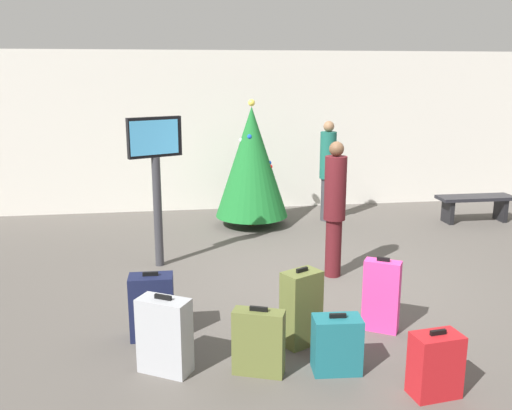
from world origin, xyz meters
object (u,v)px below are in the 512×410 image
object	(u,v)px
waiting_bench	(475,203)
traveller_1	(328,168)
flight_info_kiosk	(156,166)
traveller_0	(335,205)
holiday_tree	(252,162)
suitcase_3	(259,342)
suitcase_5	(152,307)
suitcase_6	(337,344)
suitcase_0	(381,296)
suitcase_1	(165,336)
suitcase_2	(301,308)
suitcase_4	(435,365)

from	to	relation	value
waiting_bench	traveller_1	size ratio (longest dim) A/B	0.76
flight_info_kiosk	traveller_0	distance (m)	2.47
holiday_tree	traveller_0	size ratio (longest dim) A/B	1.23
suitcase_3	suitcase_5	xyz separation A→B (m)	(-0.97, 0.87, 0.03)
suitcase_6	holiday_tree	bearing A→B (deg)	90.65
traveller_1	suitcase_0	distance (m)	4.58
holiday_tree	suitcase_1	distance (m)	5.17
waiting_bench	suitcase_2	size ratio (longest dim) A/B	1.72
traveller_0	suitcase_6	size ratio (longest dim) A/B	3.21
holiday_tree	traveller_0	bearing A→B (deg)	-75.15
suitcase_3	suitcase_4	distance (m)	1.52
flight_info_kiosk	suitcase_4	xyz separation A→B (m)	(2.36, -3.67, -1.15)
holiday_tree	waiting_bench	distance (m)	4.15
traveller_0	flight_info_kiosk	bearing A→B (deg)	161.67
suitcase_5	suitcase_2	bearing A→B (deg)	-13.70
traveller_0	waiting_bench	bearing A→B (deg)	34.97
suitcase_0	waiting_bench	bearing A→B (deg)	50.42
waiting_bench	suitcase_3	size ratio (longest dim) A/B	2.13
traveller_0	suitcase_6	bearing A→B (deg)	-105.32
suitcase_0	suitcase_1	size ratio (longest dim) A/B	1.09
waiting_bench	suitcase_5	xyz separation A→B (m)	(-5.68, -3.82, -0.02)
suitcase_1	suitcase_2	xyz separation A→B (m)	(1.34, 0.35, 0.03)
flight_info_kiosk	waiting_bench	xyz separation A→B (m)	(5.66, 1.58, -1.07)
suitcase_1	suitcase_0	bearing A→B (deg)	13.14
traveller_1	suitcase_0	world-z (taller)	traveller_1
holiday_tree	traveller_0	distance (m)	2.80
suitcase_4	suitcase_2	bearing A→B (deg)	130.29
suitcase_6	suitcase_3	bearing A→B (deg)	174.92
traveller_0	suitcase_4	distance (m)	2.99
waiting_bench	suitcase_0	bearing A→B (deg)	-129.58
waiting_bench	suitcase_0	size ratio (longest dim) A/B	1.71
waiting_bench	suitcase_6	bearing A→B (deg)	-130.16
flight_info_kiosk	traveller_0	size ratio (longest dim) A/B	1.15
waiting_bench	suitcase_0	distance (m)	5.19
suitcase_6	suitcase_2	bearing A→B (deg)	109.42
traveller_0	suitcase_2	xyz separation A→B (m)	(-0.86, -1.84, -0.59)
suitcase_2	suitcase_1	bearing A→B (deg)	-165.52
traveller_0	suitcase_2	world-z (taller)	traveller_0
suitcase_2	suitcase_4	size ratio (longest dim) A/B	1.35
suitcase_2	suitcase_5	world-z (taller)	suitcase_2
traveller_0	suitcase_2	distance (m)	2.11
suitcase_1	suitcase_6	size ratio (longest dim) A/B	1.32
flight_info_kiosk	traveller_1	xyz separation A→B (m)	(3.00, 2.07, -0.45)
suitcase_0	suitcase_3	bearing A→B (deg)	-154.11
traveller_0	suitcase_6	world-z (taller)	traveller_0
suitcase_0	suitcase_2	bearing A→B (deg)	-168.88
suitcase_5	holiday_tree	bearing A→B (deg)	68.83
suitcase_1	holiday_tree	bearing A→B (deg)	73.12
waiting_bench	suitcase_0	world-z (taller)	suitcase_0
traveller_0	suitcase_5	distance (m)	2.84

